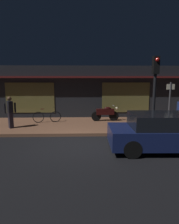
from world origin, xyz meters
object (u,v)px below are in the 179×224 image
motorcycle (106,113)px  person_photographer (10,112)px  bicycle_extra (150,121)px  sign_post (170,101)px  bicycle_parked (47,116)px  traffic_light_pole (155,85)px  parked_car_far (162,132)px

motorcycle → person_photographer: bearing=-162.8°
bicycle_extra → sign_post: (1.26, 0.61, 1.00)m
bicycle_parked → sign_post: size_ratio=0.69×
motorcycle → sign_post: 3.72m
person_photographer → traffic_light_pole: bearing=-18.2°
sign_post → traffic_light_pole: size_ratio=0.67×
bicycle_extra → person_photographer: person_photographer is taller
motorcycle → bicycle_parked: motorcycle is taller
bicycle_extra → person_photographer: (-7.34, 0.27, 0.52)m
sign_post → motorcycle: bearing=159.5°
bicycle_extra → traffic_light_pole: traffic_light_pole is taller
bicycle_parked → traffic_light_pole: traffic_light_pole is taller
parked_car_far → sign_post: bearing=62.5°
motorcycle → sign_post: (3.39, -1.27, 0.86)m
person_photographer → sign_post: bearing=2.3°
motorcycle → bicycle_extra: size_ratio=1.13×
traffic_light_pole → bicycle_extra: bearing=73.3°
bicycle_extra → sign_post: 1.72m
bicycle_parked → parked_car_far: (5.20, -4.33, 0.20)m
motorcycle → traffic_light_pole: traffic_light_pole is taller
bicycle_parked → bicycle_extra: (5.70, -1.57, 0.00)m
bicycle_extra → sign_post: sign_post is taller
sign_post → traffic_light_pole: 3.31m
person_photographer → parked_car_far: bearing=-23.9°
bicycle_parked → person_photographer: person_photographer is taller
motorcycle → bicycle_extra: 2.85m
sign_post → parked_car_far: size_ratio=0.58×
motorcycle → person_photographer: size_ratio=1.02×
motorcycle → sign_post: bearing=-20.5°
bicycle_parked → sign_post: bearing=-7.8°
motorcycle → sign_post: size_ratio=0.71×
bicycle_parked → traffic_light_pole: bearing=-34.6°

